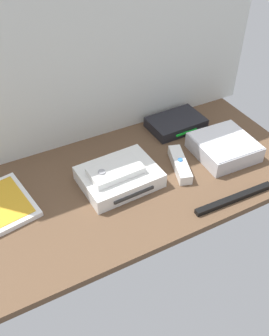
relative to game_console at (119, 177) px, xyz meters
The scene contains 9 objects.
ground_plane 5.55cm from the game_console, ahead, with size 100.00×48.00×2.00cm, color brown.
back_wall 38.61cm from the game_console, 79.42° to the left, with size 110.00×1.20×64.00cm, color silver.
game_console is the anchor object (origin of this frame).
mini_computer 33.95cm from the game_console, ahead, with size 17.67×17.67×5.30cm.
game_case 31.58cm from the game_console, 168.45° to the left, with size 16.43×20.91×1.56cm.
network_router 32.62cm from the game_console, 28.59° to the left, with size 18.34×12.77×3.40cm.
remote_wand 18.49cm from the game_console, ahead, with size 8.09×15.18×3.40cm.
remote_classic_pad 3.49cm from the game_console, 166.23° to the right, with size 14.76×8.66×2.40cm.
sensor_bar 31.60cm from the game_console, 40.48° to the right, with size 24.00×1.80×1.40cm, color black.
Camera 1 is at (-36.50, -69.00, 71.94)cm, focal length 39.85 mm.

